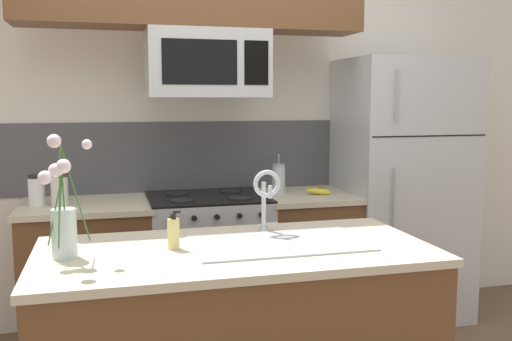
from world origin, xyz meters
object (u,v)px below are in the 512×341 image
Objects in this scene: sink_faucet at (266,192)px; flower_vase at (63,220)px; dish_soap_bottle at (173,233)px; microwave at (207,64)px; storage_jar_medium at (60,190)px; storage_jar_tall at (36,190)px; banana_bunch at (320,191)px; refrigerator at (400,189)px; stove_range at (208,265)px; french_press at (279,179)px.

flower_vase is at bearing -166.67° from sink_faucet.
dish_soap_bottle is 0.33× the size of flower_vase.
storage_jar_medium is (-0.90, -0.02, -0.75)m from microwave.
dish_soap_bottle is at bearing -106.72° from microwave.
storage_jar_tall reaches higher than banana_bunch.
refrigerator is 9.44× the size of storage_jar_medium.
dish_soap_bottle reaches higher than stove_range.
dish_soap_bottle is (-0.46, -0.18, -0.13)m from sink_faucet.
sink_faucet is 0.51m from dish_soap_bottle.
french_press is at bearing 70.13° from sink_faucet.
sink_faucet is (-0.40, -1.09, 0.10)m from french_press.
sink_faucet is at bearing -84.22° from microwave.
storage_jar_tall is 1.53m from french_press.
storage_jar_tall is 0.69× the size of french_press.
stove_range is at bearing -179.18° from refrigerator.
french_press is (-0.25, 0.12, 0.08)m from banana_bunch.
refrigerator is 0.90m from french_press.
refrigerator is at bearing 35.11° from dish_soap_bottle.
storage_jar_tall is at bearing 119.29° from dish_soap_bottle.
microwave is 0.90m from french_press.
microwave is 0.41× the size of refrigerator.
refrigerator is at bearing 1.69° from microwave.
banana_bunch is at bearing -2.98° from microwave.
sink_faucet reaches higher than stove_range.
french_press is at bearing 9.25° from microwave.
banana_bunch is at bearing -0.80° from storage_jar_medium.
microwave is at bearing -1.22° from storage_jar_tall.
refrigerator is 9.53× the size of banana_bunch.
french_press is at bearing 6.88° from stove_range.
dish_soap_bottle is at bearing -133.88° from banana_bunch.
stove_range is 4.83× the size of storage_jar_medium.
microwave reaches higher than storage_jar_tall.
refrigerator reaches higher than storage_jar_tall.
microwave is at bearing -170.75° from french_press.
flower_vase is (-0.80, -1.23, -0.69)m from microwave.
storage_jar_medium is 1.01× the size of banana_bunch.
microwave is 3.91× the size of banana_bunch.
french_press is at bearing 177.43° from refrigerator.
french_press is 1.17m from sink_faucet.
flower_vase is at bearing -85.07° from storage_jar_medium.
storage_jar_medium is at bearing -15.88° from storage_jar_tall.
refrigerator is 11.02× the size of dish_soap_bottle.
dish_soap_bottle is 0.45m from flower_vase.
storage_jar_medium reaches higher than storage_jar_tall.
storage_jar_medium is at bearing -176.04° from french_press.
banana_bunch is 0.29m from french_press.
refrigerator reaches higher than dish_soap_bottle.
flower_vase reaches higher than sink_faucet.
sink_faucet reaches higher than banana_bunch.
sink_faucet is (0.10, -1.01, -0.65)m from microwave.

